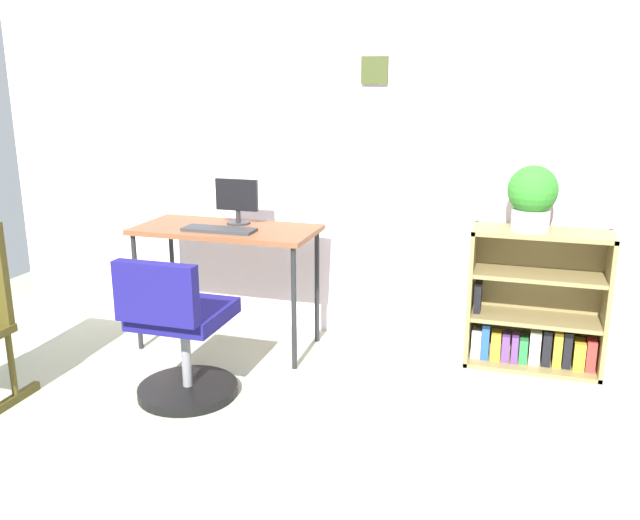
{
  "coord_description": "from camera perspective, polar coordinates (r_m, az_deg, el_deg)",
  "views": [
    {
      "loc": [
        0.89,
        -1.84,
        1.61
      ],
      "look_at": [
        -0.08,
        1.31,
        0.7
      ],
      "focal_mm": 37.39,
      "sensor_mm": 36.0,
      "label": 1
    }
  ],
  "objects": [
    {
      "name": "office_chair",
      "position": [
        3.46,
        -11.92,
        -6.56
      ],
      "size": [
        0.52,
        0.55,
        0.78
      ],
      "color": "black",
      "rests_on": "ground_plane"
    },
    {
      "name": "desk",
      "position": [
        4.02,
        -8.02,
        1.88
      ],
      "size": [
        1.08,
        0.51,
        0.75
      ],
      "color": "brown",
      "rests_on": "ground_plane"
    },
    {
      "name": "wall_back",
      "position": [
        4.11,
        4.62,
        9.81
      ],
      "size": [
        5.2,
        0.12,
        2.43
      ],
      "color": "silver",
      "rests_on": "ground_plane"
    },
    {
      "name": "monitor",
      "position": [
        4.06,
        -7.11,
        5.1
      ],
      "size": [
        0.27,
        0.14,
        0.28
      ],
      "color": "#262628",
      "rests_on": "desk"
    },
    {
      "name": "bookshelf_low",
      "position": [
        4.0,
        17.95,
        -3.85
      ],
      "size": [
        0.75,
        0.3,
        0.8
      ],
      "color": "olive",
      "rests_on": "ground_plane"
    },
    {
      "name": "potted_plant_on_shelf",
      "position": [
        3.79,
        17.71,
        5.23
      ],
      "size": [
        0.27,
        0.27,
        0.36
      ],
      "color": "#B7B2A8",
      "rests_on": "bookshelf_low"
    },
    {
      "name": "keyboard",
      "position": [
        3.91,
        -8.63,
        2.59
      ],
      "size": [
        0.43,
        0.14,
        0.02
      ],
      "primitive_type": "cube",
      "color": "#2A2D30",
      "rests_on": "desk"
    }
  ]
}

